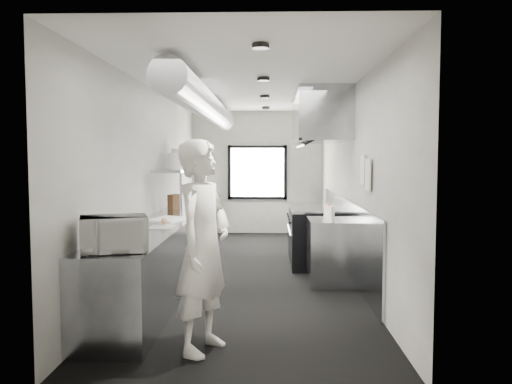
# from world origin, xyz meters

# --- Properties ---
(floor) EXTENTS (3.00, 8.00, 0.01)m
(floor) POSITION_xyz_m (0.00, 0.00, 0.00)
(floor) COLOR black
(floor) RESTS_ON ground
(ceiling) EXTENTS (3.00, 8.00, 0.01)m
(ceiling) POSITION_xyz_m (0.00, 0.00, 2.80)
(ceiling) COLOR silver
(ceiling) RESTS_ON wall_back
(wall_back) EXTENTS (3.00, 0.02, 2.80)m
(wall_back) POSITION_xyz_m (0.00, 4.00, 1.40)
(wall_back) COLOR #B8B7AE
(wall_back) RESTS_ON floor
(wall_front) EXTENTS (3.00, 0.02, 2.80)m
(wall_front) POSITION_xyz_m (0.00, -4.00, 1.40)
(wall_front) COLOR #B8B7AE
(wall_front) RESTS_ON floor
(wall_left) EXTENTS (0.02, 8.00, 2.80)m
(wall_left) POSITION_xyz_m (-1.50, 0.00, 1.40)
(wall_left) COLOR #B8B7AE
(wall_left) RESTS_ON floor
(wall_right) EXTENTS (0.02, 8.00, 2.80)m
(wall_right) POSITION_xyz_m (1.50, 0.00, 1.40)
(wall_right) COLOR #B8B7AE
(wall_right) RESTS_ON floor
(wall_cladding) EXTENTS (0.03, 5.50, 1.10)m
(wall_cladding) POSITION_xyz_m (1.48, 0.30, 0.55)
(wall_cladding) COLOR #8E929B
(wall_cladding) RESTS_ON wall_right
(hvac_duct) EXTENTS (0.40, 6.40, 0.40)m
(hvac_duct) POSITION_xyz_m (-0.70, 0.40, 2.55)
(hvac_duct) COLOR #919298
(hvac_duct) RESTS_ON ceiling
(service_window) EXTENTS (1.36, 0.05, 1.25)m
(service_window) POSITION_xyz_m (0.00, 3.96, 1.40)
(service_window) COLOR white
(service_window) RESTS_ON wall_back
(exhaust_hood) EXTENTS (0.81, 2.20, 0.88)m
(exhaust_hood) POSITION_xyz_m (1.10, 0.70, 2.39)
(exhaust_hood) COLOR #8E929B
(exhaust_hood) RESTS_ON ceiling
(prep_counter) EXTENTS (0.70, 6.00, 0.90)m
(prep_counter) POSITION_xyz_m (-1.15, -0.50, 0.45)
(prep_counter) COLOR #8E929B
(prep_counter) RESTS_ON floor
(pass_shelf) EXTENTS (0.45, 3.00, 0.68)m
(pass_shelf) POSITION_xyz_m (-1.19, 1.00, 1.54)
(pass_shelf) COLOR #8E929B
(pass_shelf) RESTS_ON prep_counter
(range) EXTENTS (0.88, 1.60, 0.94)m
(range) POSITION_xyz_m (1.04, 0.70, 0.47)
(range) COLOR black
(range) RESTS_ON floor
(bottle_station) EXTENTS (0.65, 0.80, 0.90)m
(bottle_station) POSITION_xyz_m (1.15, -0.70, 0.45)
(bottle_station) COLOR #8E929B
(bottle_station) RESTS_ON floor
(far_work_table) EXTENTS (0.70, 1.20, 0.90)m
(far_work_table) POSITION_xyz_m (-1.15, 3.20, 0.45)
(far_work_table) COLOR #8E929B
(far_work_table) RESTS_ON floor
(notice_sheet_a) EXTENTS (0.02, 0.28, 0.38)m
(notice_sheet_a) POSITION_xyz_m (1.47, -1.20, 1.60)
(notice_sheet_a) COLOR white
(notice_sheet_a) RESTS_ON wall_right
(notice_sheet_b) EXTENTS (0.02, 0.28, 0.38)m
(notice_sheet_b) POSITION_xyz_m (1.47, -1.55, 1.55)
(notice_sheet_b) COLOR white
(notice_sheet_b) RESTS_ON wall_right
(line_cook) EXTENTS (0.69, 0.82, 1.92)m
(line_cook) POSITION_xyz_m (-0.31, -3.19, 0.96)
(line_cook) COLOR silver
(line_cook) RESTS_ON floor
(microwave) EXTENTS (0.65, 0.57, 0.33)m
(microwave) POSITION_xyz_m (-1.13, -3.15, 1.06)
(microwave) COLOR white
(microwave) RESTS_ON prep_counter
(deli_tub_a) EXTENTS (0.17, 0.17, 0.09)m
(deli_tub_a) POSITION_xyz_m (-1.32, -2.53, 0.95)
(deli_tub_a) COLOR beige
(deli_tub_a) RESTS_ON prep_counter
(deli_tub_b) EXTENTS (0.17, 0.17, 0.09)m
(deli_tub_b) POSITION_xyz_m (-1.27, -2.47, 0.95)
(deli_tub_b) COLOR beige
(deli_tub_b) RESTS_ON prep_counter
(newspaper) EXTENTS (0.30, 0.38, 0.01)m
(newspaper) POSITION_xyz_m (-1.03, -1.56, 0.90)
(newspaper) COLOR beige
(newspaper) RESTS_ON prep_counter
(small_plate) EXTENTS (0.21, 0.21, 0.02)m
(small_plate) POSITION_xyz_m (-1.04, -1.39, 0.91)
(small_plate) COLOR silver
(small_plate) RESTS_ON prep_counter
(pastry) EXTENTS (0.08, 0.08, 0.08)m
(pastry) POSITION_xyz_m (-1.04, -1.39, 0.96)
(pastry) COLOR tan
(pastry) RESTS_ON small_plate
(cutting_board) EXTENTS (0.61, 0.70, 0.02)m
(cutting_board) POSITION_xyz_m (-1.10, -0.80, 0.91)
(cutting_board) COLOR white
(cutting_board) RESTS_ON prep_counter
(knife_block) EXTENTS (0.18, 0.25, 0.25)m
(knife_block) POSITION_xyz_m (-1.28, 0.56, 1.02)
(knife_block) COLOR brown
(knife_block) RESTS_ON prep_counter
(plate_stack_a) EXTENTS (0.25, 0.25, 0.25)m
(plate_stack_a) POSITION_xyz_m (-1.22, 0.36, 1.70)
(plate_stack_a) COLOR silver
(plate_stack_a) RESTS_ON pass_shelf
(plate_stack_b) EXTENTS (0.29, 0.29, 0.33)m
(plate_stack_b) POSITION_xyz_m (-1.22, 0.71, 1.73)
(plate_stack_b) COLOR silver
(plate_stack_b) RESTS_ON pass_shelf
(plate_stack_c) EXTENTS (0.24, 0.24, 0.31)m
(plate_stack_c) POSITION_xyz_m (-1.22, 1.07, 1.73)
(plate_stack_c) COLOR silver
(plate_stack_c) RESTS_ON pass_shelf
(plate_stack_d) EXTENTS (0.24, 0.24, 0.36)m
(plate_stack_d) POSITION_xyz_m (-1.19, 1.55, 1.75)
(plate_stack_d) COLOR silver
(plate_stack_d) RESTS_ON pass_shelf
(squeeze_bottle_a) EXTENTS (0.08, 0.08, 0.17)m
(squeeze_bottle_a) POSITION_xyz_m (1.11, -0.96, 0.99)
(squeeze_bottle_a) COLOR white
(squeeze_bottle_a) RESTS_ON bottle_station
(squeeze_bottle_b) EXTENTS (0.09, 0.09, 0.20)m
(squeeze_bottle_b) POSITION_xyz_m (1.13, -0.82, 1.00)
(squeeze_bottle_b) COLOR white
(squeeze_bottle_b) RESTS_ON bottle_station
(squeeze_bottle_c) EXTENTS (0.06, 0.06, 0.17)m
(squeeze_bottle_c) POSITION_xyz_m (1.11, -0.66, 0.99)
(squeeze_bottle_c) COLOR white
(squeeze_bottle_c) RESTS_ON bottle_station
(squeeze_bottle_d) EXTENTS (0.06, 0.06, 0.18)m
(squeeze_bottle_d) POSITION_xyz_m (1.12, -0.57, 0.99)
(squeeze_bottle_d) COLOR white
(squeeze_bottle_d) RESTS_ON bottle_station
(squeeze_bottle_e) EXTENTS (0.06, 0.06, 0.17)m
(squeeze_bottle_e) POSITION_xyz_m (1.09, -0.39, 0.99)
(squeeze_bottle_e) COLOR white
(squeeze_bottle_e) RESTS_ON bottle_station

